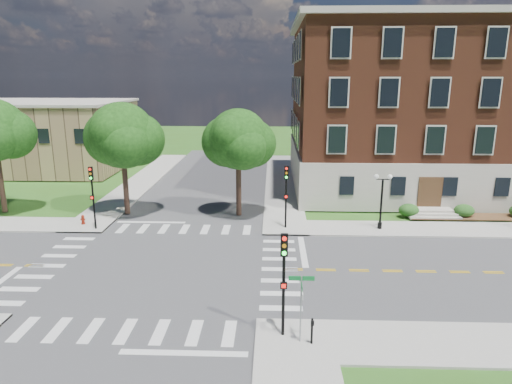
{
  "coord_description": "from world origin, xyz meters",
  "views": [
    {
      "loc": [
        6.7,
        -25.72,
        11.45
      ],
      "look_at": [
        5.52,
        6.47,
        3.2
      ],
      "focal_mm": 32.0,
      "sensor_mm": 36.0,
      "label": 1
    }
  ],
  "objects_px": {
    "traffic_signal_se": "(284,272)",
    "push_button_post": "(312,330)",
    "fire_hydrant": "(83,220)",
    "twin_lamp_west": "(382,198)",
    "traffic_signal_nw": "(92,190)",
    "street_sign_pole": "(301,296)",
    "traffic_signal_ne": "(286,189)"
  },
  "relations": [
    {
      "from": "fire_hydrant",
      "to": "twin_lamp_west",
      "type": "bearing_deg",
      "value": -0.59
    },
    {
      "from": "push_button_post",
      "to": "fire_hydrant",
      "type": "xyz_separation_m",
      "value": [
        -16.61,
        15.89,
        -0.33
      ]
    },
    {
      "from": "traffic_signal_se",
      "to": "push_button_post",
      "type": "bearing_deg",
      "value": -28.3
    },
    {
      "from": "traffic_signal_nw",
      "to": "fire_hydrant",
      "type": "distance_m",
      "value": 3.24
    },
    {
      "from": "street_sign_pole",
      "to": "push_button_post",
      "type": "bearing_deg",
      "value": -18.97
    },
    {
      "from": "traffic_signal_se",
      "to": "twin_lamp_west",
      "type": "xyz_separation_m",
      "value": [
        7.68,
        14.99,
        -0.66
      ]
    },
    {
      "from": "traffic_signal_se",
      "to": "fire_hydrant",
      "type": "distance_m",
      "value": 21.81
    },
    {
      "from": "twin_lamp_west",
      "to": "street_sign_pole",
      "type": "distance_m",
      "value": 16.97
    },
    {
      "from": "traffic_signal_ne",
      "to": "push_button_post",
      "type": "xyz_separation_m",
      "value": [
        0.73,
        -15.65,
        -2.39
      ]
    },
    {
      "from": "traffic_signal_ne",
      "to": "push_button_post",
      "type": "height_order",
      "value": "traffic_signal_ne"
    },
    {
      "from": "traffic_signal_se",
      "to": "traffic_signal_ne",
      "type": "bearing_deg",
      "value": 88.04
    },
    {
      "from": "traffic_signal_se",
      "to": "push_button_post",
      "type": "relative_size",
      "value": 4.0
    },
    {
      "from": "push_button_post",
      "to": "fire_hydrant",
      "type": "height_order",
      "value": "push_button_post"
    },
    {
      "from": "street_sign_pole",
      "to": "traffic_signal_ne",
      "type": "bearing_deg",
      "value": 90.88
    },
    {
      "from": "fire_hydrant",
      "to": "traffic_signal_nw",
      "type": "bearing_deg",
      "value": -36.92
    },
    {
      "from": "twin_lamp_west",
      "to": "traffic_signal_se",
      "type": "bearing_deg",
      "value": -117.14
    },
    {
      "from": "traffic_signal_se",
      "to": "street_sign_pole",
      "type": "bearing_deg",
      "value": -33.63
    },
    {
      "from": "twin_lamp_west",
      "to": "fire_hydrant",
      "type": "bearing_deg",
      "value": 179.41
    },
    {
      "from": "traffic_signal_nw",
      "to": "push_button_post",
      "type": "height_order",
      "value": "traffic_signal_nw"
    },
    {
      "from": "traffic_signal_ne",
      "to": "traffic_signal_nw",
      "type": "height_order",
      "value": "same"
    },
    {
      "from": "traffic_signal_ne",
      "to": "fire_hydrant",
      "type": "relative_size",
      "value": 6.4
    },
    {
      "from": "traffic_signal_se",
      "to": "traffic_signal_ne",
      "type": "distance_m",
      "value": 15.0
    },
    {
      "from": "traffic_signal_nw",
      "to": "twin_lamp_west",
      "type": "relative_size",
      "value": 1.13
    },
    {
      "from": "twin_lamp_west",
      "to": "push_button_post",
      "type": "distance_m",
      "value": 17.02
    },
    {
      "from": "traffic_signal_se",
      "to": "twin_lamp_west",
      "type": "distance_m",
      "value": 16.86
    },
    {
      "from": "twin_lamp_west",
      "to": "fire_hydrant",
      "type": "xyz_separation_m",
      "value": [
        -23.05,
        0.24,
        -2.06
      ]
    },
    {
      "from": "traffic_signal_se",
      "to": "street_sign_pole",
      "type": "relative_size",
      "value": 1.55
    },
    {
      "from": "traffic_signal_nw",
      "to": "fire_hydrant",
      "type": "bearing_deg",
      "value": 143.08
    },
    {
      "from": "traffic_signal_se",
      "to": "traffic_signal_ne",
      "type": "xyz_separation_m",
      "value": [
        0.51,
        14.99,
        0.0
      ]
    },
    {
      "from": "traffic_signal_nw",
      "to": "twin_lamp_west",
      "type": "bearing_deg",
      "value": 2.16
    },
    {
      "from": "traffic_signal_nw",
      "to": "push_button_post",
      "type": "distance_m",
      "value": 21.38
    },
    {
      "from": "traffic_signal_nw",
      "to": "push_button_post",
      "type": "relative_size",
      "value": 4.0
    }
  ]
}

